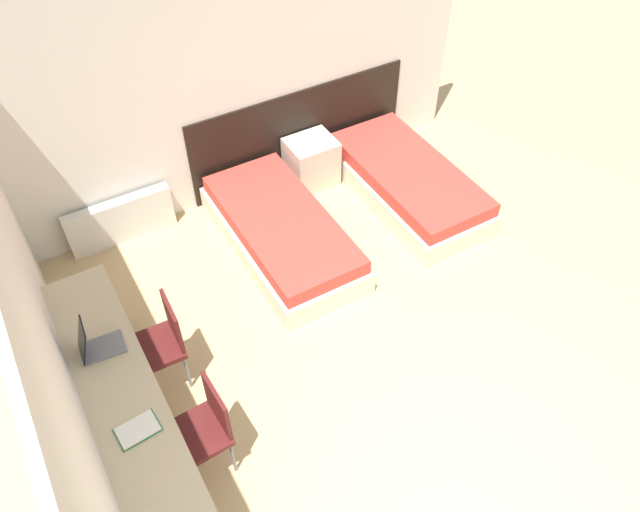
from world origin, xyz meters
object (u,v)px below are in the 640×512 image
Objects in this scene: bed_near_window at (282,232)px; laptop at (96,345)px; bed_near_door at (408,183)px; nightstand at (311,162)px; chair_near_laptop at (161,341)px; chair_near_notebook at (204,427)px.

bed_near_window is 2.28m from laptop.
bed_near_door is 3.71m from laptop.
laptop is at bearing -165.35° from bed_near_door.
nightstand is 0.62× the size of chair_near_laptop.
bed_near_window is at bearing 46.33° from chair_near_notebook.
bed_near_door is 2.22× the size of chair_near_notebook.
laptop is at bearing 116.28° from chair_near_notebook.
laptop is at bearing -173.58° from chair_near_laptop.
chair_near_laptop is at bearing -144.34° from nightstand.
bed_near_window is 1.00× the size of bed_near_door.
laptop is (-3.54, -0.92, 0.61)m from bed_near_door.
bed_near_window is 5.92× the size of laptop.
chair_near_notebook is at bearing -132.46° from nightstand.
bed_near_window is 1.80m from chair_near_laptop.
bed_near_door is (1.54, 0.00, 0.00)m from bed_near_window.
chair_near_laptop is at bearing 87.52° from chair_near_notebook.
bed_near_window is at bearing 32.31° from chair_near_laptop.
chair_near_laptop is at bearing -149.92° from bed_near_window.
laptop is (-2.00, -0.92, 0.61)m from bed_near_window.
chair_near_notebook is (-0.00, -0.87, 0.00)m from chair_near_laptop.
chair_near_notebook is at bearing -87.77° from chair_near_laptop.
chair_near_laptop reaches higher than nightstand.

